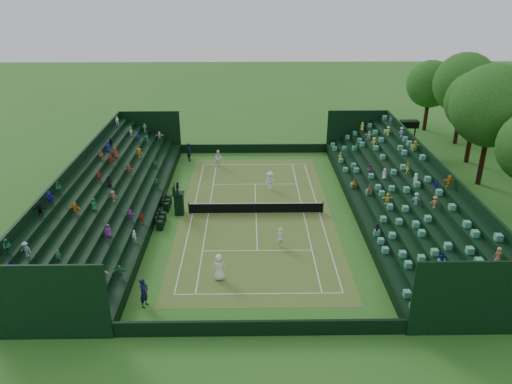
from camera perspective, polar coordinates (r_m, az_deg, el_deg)
ground at (r=43.26m, az=0.00°, el=-2.42°), size 160.00×160.00×0.00m
court_surface at (r=43.26m, az=0.00°, el=-2.42°), size 12.97×26.77×0.01m
perimeter_wall_north at (r=57.78m, az=-0.25°, el=5.00°), size 17.17×0.20×1.00m
perimeter_wall_south at (r=29.54m, az=0.50°, el=-15.28°), size 17.17×0.20×1.00m
perimeter_wall_east at (r=43.99m, az=11.12°, el=-1.72°), size 0.20×31.77×1.00m
perimeter_wall_west at (r=43.76m, az=-11.19°, el=-1.87°), size 0.20×31.77×1.00m
north_grandstand at (r=44.62m, az=16.49°, el=-0.43°), size 6.60×32.00×4.90m
south_grandstand at (r=44.27m, az=-16.62°, el=-0.64°), size 6.60×32.00×4.90m
tennis_net at (r=43.03m, az=0.00°, el=-1.80°), size 11.67×0.10×1.06m
scoreboard_tower at (r=59.97m, az=17.11°, el=7.29°), size 2.00×1.00×3.70m
tree_row at (r=55.25m, az=25.22°, el=8.81°), size 10.69×35.82×11.72m
umpire_chair at (r=43.04m, az=-8.83°, el=-0.99°), size 0.95×0.95×3.00m
courtside_chairs at (r=43.29m, az=-10.44°, el=-2.21°), size 0.52×5.49×1.12m
player_near_west at (r=34.00m, az=-4.24°, el=-8.57°), size 1.00×0.71×1.91m
player_near_east at (r=37.79m, az=2.74°, el=-5.20°), size 0.71×0.67×1.63m
player_far_west at (r=53.57m, az=-4.29°, el=3.86°), size 0.98×0.82×1.81m
player_far_east at (r=47.68m, az=1.63°, el=1.32°), size 1.32×1.23×1.79m
line_judge_north at (r=55.48m, az=-7.64°, el=4.53°), size 0.48×0.73×2.00m
line_judge_south at (r=32.19m, az=-12.69°, el=-11.16°), size 0.70×0.84×1.97m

